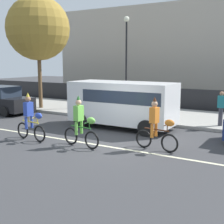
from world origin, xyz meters
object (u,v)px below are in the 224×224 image
at_px(parade_cyclist_lime, 81,125).
at_px(pedestrian_onlooker, 221,108).
at_px(parade_cyclist_orange, 157,127).
at_px(street_lamp_post, 126,48).
at_px(parked_van_white, 124,101).
at_px(parade_cyclist_cobalt, 31,120).
at_px(parked_car_black, 1,100).

bearing_deg(parade_cyclist_lime, pedestrian_onlooker, 57.31).
distance_m(parade_cyclist_lime, pedestrian_onlooker, 6.97).
xyz_separation_m(parade_cyclist_orange, street_lamp_post, (-5.68, 8.33, 3.15)).
height_order(parked_van_white, pedestrian_onlooker, parked_van_white).
xyz_separation_m(parade_cyclist_cobalt, parked_van_white, (2.08, 3.94, 0.44)).
relative_size(parade_cyclist_cobalt, parked_car_black, 0.47).
distance_m(parade_cyclist_lime, parade_cyclist_orange, 2.76).
bearing_deg(parked_car_black, parade_cyclist_cobalt, -31.50).
bearing_deg(parked_car_black, parade_cyclist_orange, -13.46).
height_order(parked_car_black, street_lamp_post, street_lamp_post).
bearing_deg(parade_cyclist_lime, parade_cyclist_orange, 21.77).
xyz_separation_m(parade_cyclist_orange, parked_van_white, (-2.82, 2.70, 0.44)).
bearing_deg(parked_car_black, pedestrian_onlooker, 9.58).
bearing_deg(parked_van_white, pedestrian_onlooker, 28.04).
distance_m(parade_cyclist_cobalt, street_lamp_post, 10.11).
bearing_deg(street_lamp_post, parade_cyclist_orange, -55.70).
distance_m(parked_car_black, pedestrian_onlooker, 12.74).
bearing_deg(parade_cyclist_cobalt, street_lamp_post, 94.71).
distance_m(parade_cyclist_orange, pedestrian_onlooker, 4.99).
xyz_separation_m(parade_cyclist_cobalt, parked_car_black, (-6.47, 3.96, -0.06)).
bearing_deg(parade_cyclist_orange, street_lamp_post, 124.30).
bearing_deg(pedestrian_onlooker, parade_cyclist_lime, -122.69).
relative_size(parade_cyclist_orange, pedestrian_onlooker, 1.19).
relative_size(parked_car_black, street_lamp_post, 0.70).
bearing_deg(pedestrian_onlooker, parked_car_black, -170.42).
distance_m(parked_car_black, street_lamp_post, 8.60).
xyz_separation_m(parade_cyclist_cobalt, street_lamp_post, (-0.79, 9.57, 3.15)).
height_order(parade_cyclist_cobalt, parked_car_black, parade_cyclist_cobalt).
distance_m(parade_cyclist_lime, parked_car_black, 9.56).
height_order(parade_cyclist_lime, parked_van_white, parked_van_white).
xyz_separation_m(parked_van_white, parked_car_black, (-8.54, 0.02, -0.50)).
height_order(parked_van_white, street_lamp_post, street_lamp_post).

